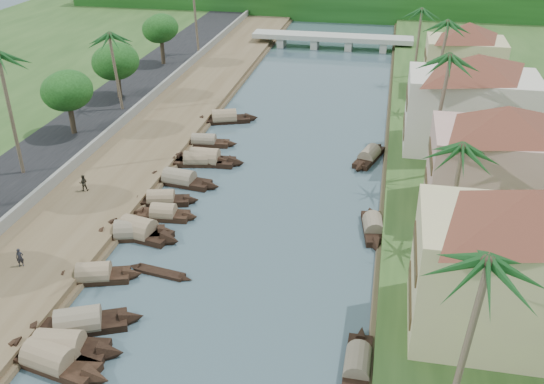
% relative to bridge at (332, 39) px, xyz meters
% --- Properties ---
extents(ground, '(220.00, 220.00, 0.00)m').
position_rel_bridge_xyz_m(ground, '(-0.00, -72.00, -1.72)').
color(ground, '#3C525B').
rests_on(ground, ground).
extents(left_bank, '(10.00, 180.00, 0.80)m').
position_rel_bridge_xyz_m(left_bank, '(-16.00, -52.00, -1.32)').
color(left_bank, brown).
rests_on(left_bank, ground).
extents(right_bank, '(16.00, 180.00, 1.20)m').
position_rel_bridge_xyz_m(right_bank, '(19.00, -52.00, -1.12)').
color(right_bank, '#27461C').
rests_on(right_bank, ground).
extents(road, '(8.00, 180.00, 1.40)m').
position_rel_bridge_xyz_m(road, '(-24.50, -52.00, -1.02)').
color(road, black).
rests_on(road, ground).
extents(retaining_wall, '(0.40, 180.00, 1.10)m').
position_rel_bridge_xyz_m(retaining_wall, '(-20.20, -52.00, -0.37)').
color(retaining_wall, slate).
rests_on(retaining_wall, left_bank).
extents(bridge, '(28.00, 4.00, 2.40)m').
position_rel_bridge_xyz_m(bridge, '(0.00, 0.00, 0.00)').
color(bridge, '#A5A69B').
rests_on(bridge, ground).
extents(building_near, '(14.85, 14.85, 10.20)m').
position_rel_bridge_xyz_m(building_near, '(18.99, -74.00, 4.66)').
color(building_near, tan).
rests_on(building_near, right_bank).
extents(building_mid, '(14.11, 14.11, 9.70)m').
position_rel_bridge_xyz_m(building_mid, '(19.99, -58.00, 4.41)').
color(building_mid, tan).
rests_on(building_mid, right_bank).
extents(building_far, '(15.59, 15.59, 10.20)m').
position_rel_bridge_xyz_m(building_far, '(18.99, -44.00, 4.66)').
color(building_far, beige).
rests_on(building_far, right_bank).
extents(building_distant, '(12.62, 12.62, 9.20)m').
position_rel_bridge_xyz_m(building_distant, '(19.99, -24.00, 4.16)').
color(building_distant, tan).
rests_on(building_distant, right_bank).
extents(sampan_1, '(8.82, 3.04, 2.53)m').
position_rel_bridge_xyz_m(sampan_1, '(-8.75, -80.44, -1.30)').
color(sampan_1, black).
rests_on(sampan_1, ground).
extents(sampan_2, '(9.30, 3.70, 2.38)m').
position_rel_bridge_xyz_m(sampan_2, '(-8.80, -81.46, -1.30)').
color(sampan_2, black).
rests_on(sampan_2, ground).
extents(sampan_3, '(8.86, 5.23, 2.37)m').
position_rel_bridge_xyz_m(sampan_3, '(-8.67, -77.97, -1.30)').
color(sampan_3, black).
rests_on(sampan_3, ground).
extents(sampan_4, '(7.49, 3.68, 2.11)m').
position_rel_bridge_xyz_m(sampan_4, '(-10.16, -72.56, -1.31)').
color(sampan_4, black).
rests_on(sampan_4, ground).
extents(sampan_5, '(8.40, 3.62, 2.56)m').
position_rel_bridge_xyz_m(sampan_5, '(-9.34, -65.91, -1.30)').
color(sampan_5, black).
rests_on(sampan_5, ground).
extents(sampan_6, '(7.92, 3.77, 2.30)m').
position_rel_bridge_xyz_m(sampan_6, '(-9.88, -66.21, -1.30)').
color(sampan_6, black).
rests_on(sampan_6, ground).
extents(sampan_7, '(7.38, 3.06, 1.96)m').
position_rel_bridge_xyz_m(sampan_7, '(-9.45, -60.14, -1.31)').
color(sampan_7, black).
rests_on(sampan_7, ground).
extents(sampan_8, '(6.47, 2.02, 2.01)m').
position_rel_bridge_xyz_m(sampan_8, '(-8.28, -62.66, -1.31)').
color(sampan_8, black).
rests_on(sampan_8, ground).
extents(sampan_9, '(9.04, 2.97, 2.24)m').
position_rel_bridge_xyz_m(sampan_9, '(-9.12, -55.88, -1.31)').
color(sampan_9, black).
rests_on(sampan_9, ground).
extents(sampan_10, '(7.82, 3.01, 2.13)m').
position_rel_bridge_xyz_m(sampan_10, '(-8.82, -51.22, -1.31)').
color(sampan_10, black).
rests_on(sampan_10, ground).
extents(sampan_11, '(8.96, 2.40, 2.52)m').
position_rel_bridge_xyz_m(sampan_11, '(-8.05, -50.74, -1.30)').
color(sampan_11, black).
rests_on(sampan_11, ground).
extents(sampan_12, '(7.95, 2.12, 1.91)m').
position_rel_bridge_xyz_m(sampan_12, '(-9.55, -46.09, -1.32)').
color(sampan_12, black).
rests_on(sampan_12, ground).
extents(sampan_13, '(8.85, 4.73, 2.37)m').
position_rel_bridge_xyz_m(sampan_13, '(-9.21, -38.55, -1.30)').
color(sampan_13, black).
rests_on(sampan_13, ground).
extents(sampan_14, '(1.70, 7.75, 1.92)m').
position_rel_bridge_xyz_m(sampan_14, '(10.04, -78.25, -1.32)').
color(sampan_14, black).
rests_on(sampan_14, ground).
extents(sampan_15, '(2.59, 7.55, 2.01)m').
position_rel_bridge_xyz_m(sampan_15, '(10.22, -61.36, -1.31)').
color(sampan_15, black).
rests_on(sampan_15, ground).
extents(sampan_16, '(3.81, 8.22, 2.01)m').
position_rel_bridge_xyz_m(sampan_16, '(9.05, -46.46, -1.31)').
color(sampan_16, black).
rests_on(sampan_16, ground).
extents(canoe_1, '(5.64, 1.80, 0.90)m').
position_rel_bridge_xyz_m(canoe_1, '(-5.59, -70.85, -1.62)').
color(canoe_1, black).
rests_on(canoe_1, ground).
extents(canoe_2, '(5.51, 1.48, 0.79)m').
position_rel_bridge_xyz_m(canoe_2, '(-10.55, -47.47, -1.62)').
color(canoe_2, black).
rests_on(canoe_2, ground).
extents(palm_0, '(3.20, 3.20, 12.43)m').
position_rel_bridge_xyz_m(palm_0, '(15.00, -82.92, 10.09)').
color(palm_0, '#745F4D').
rests_on(palm_0, ground).
extents(palm_1, '(3.20, 3.20, 10.08)m').
position_rel_bridge_xyz_m(palm_1, '(16.00, -64.25, 7.82)').
color(palm_1, '#745F4D').
rests_on(palm_1, ground).
extents(palm_2, '(3.20, 3.20, 13.40)m').
position_rel_bridge_xyz_m(palm_2, '(15.00, -51.81, 11.02)').
color(palm_2, '#745F4D').
rests_on(palm_2, ground).
extents(palm_3, '(3.20, 3.20, 12.42)m').
position_rel_bridge_xyz_m(palm_3, '(16.00, -32.48, 10.08)').
color(palm_3, '#745F4D').
rests_on(palm_3, ground).
extents(palm_6, '(3.20, 3.20, 10.78)m').
position_rel_bridge_xyz_m(palm_6, '(-22.00, -40.14, 8.70)').
color(palm_6, '#745F4D').
rests_on(palm_6, ground).
extents(palm_7, '(3.20, 3.20, 11.03)m').
position_rel_bridge_xyz_m(palm_7, '(14.00, -18.15, 8.73)').
color(palm_7, '#745F4D').
rests_on(palm_7, ground).
extents(tree_3, '(5.21, 5.21, 7.09)m').
position_rel_bridge_xyz_m(tree_3, '(-24.00, -48.62, 4.56)').
color(tree_3, '#3F3424').
rests_on(tree_3, ground).
extents(tree_4, '(5.49, 5.49, 7.00)m').
position_rel_bridge_xyz_m(tree_4, '(-24.00, -35.98, 4.36)').
color(tree_4, '#3F3424').
rests_on(tree_4, ground).
extents(tree_5, '(4.92, 4.92, 7.40)m').
position_rel_bridge_xyz_m(tree_5, '(-24.00, -19.69, 4.97)').
color(tree_5, '#3F3424').
rests_on(tree_5, ground).
extents(tree_6, '(4.23, 4.23, 6.93)m').
position_rel_bridge_xyz_m(tree_6, '(24.00, -43.87, 4.56)').
color(tree_6, '#3F3424').
rests_on(tree_6, ground).
extents(person_near, '(0.65, 0.55, 1.51)m').
position_rel_bridge_xyz_m(person_near, '(-15.86, -72.96, -0.17)').
color(person_near, '#24242B').
rests_on(person_near, left_bank).
extents(person_far, '(0.96, 0.87, 1.61)m').
position_rel_bridge_xyz_m(person_far, '(-16.93, -60.46, -0.12)').
color(person_far, '#2E2A20').
rests_on(person_far, left_bank).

